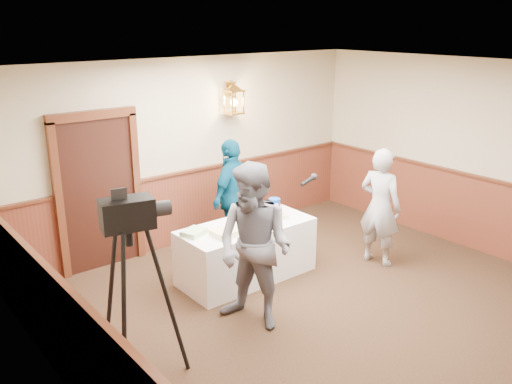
# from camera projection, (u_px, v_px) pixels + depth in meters

# --- Properties ---
(ground) EXTENTS (7.00, 7.00, 0.00)m
(ground) POSITION_uv_depth(u_px,v_px,m) (370.00, 330.00, 6.04)
(ground) COLOR black
(ground) RESTS_ON ground
(room_shell) EXTENTS (6.02, 7.02, 2.81)m
(room_shell) POSITION_uv_depth(u_px,v_px,m) (343.00, 192.00, 5.88)
(room_shell) COLOR #BAAE8B
(room_shell) RESTS_ON ground
(display_table) EXTENTS (1.80, 0.80, 0.75)m
(display_table) POSITION_uv_depth(u_px,v_px,m) (247.00, 251.00, 7.17)
(display_table) COLOR white
(display_table) RESTS_ON ground
(tiered_cake) EXTENTS (0.28, 0.28, 0.28)m
(tiered_cake) POSITION_uv_depth(u_px,v_px,m) (274.00, 211.00, 7.26)
(tiered_cake) COLOR #FCF2C3
(tiered_cake) RESTS_ON display_table
(sheet_cake_yellow) EXTENTS (0.37, 0.29, 0.07)m
(sheet_cake_yellow) POSITION_uv_depth(u_px,v_px,m) (227.00, 232.00, 6.72)
(sheet_cake_yellow) COLOR #FFDF98
(sheet_cake_yellow) RESTS_ON display_table
(sheet_cake_green) EXTENTS (0.35, 0.31, 0.07)m
(sheet_cake_green) POSITION_uv_depth(u_px,v_px,m) (194.00, 232.00, 6.72)
(sheet_cake_green) COLOR #A2D798
(sheet_cake_green) RESTS_ON display_table
(interviewer) EXTENTS (1.64, 1.10, 1.88)m
(interviewer) POSITION_uv_depth(u_px,v_px,m) (255.00, 247.00, 5.90)
(interviewer) COLOR slate
(interviewer) RESTS_ON ground
(baker) EXTENTS (0.51, 0.67, 1.67)m
(baker) POSITION_uv_depth(u_px,v_px,m) (380.00, 207.00, 7.48)
(baker) COLOR #A2A2A8
(baker) RESTS_ON ground
(assistant_p) EXTENTS (1.07, 0.78, 1.69)m
(assistant_p) POSITION_uv_depth(u_px,v_px,m) (232.00, 195.00, 7.94)
(assistant_p) COLOR navy
(assistant_p) RESTS_ON ground
(tv_camera_rig) EXTENTS (0.73, 0.68, 1.85)m
(tv_camera_rig) POSITION_uv_depth(u_px,v_px,m) (134.00, 305.00, 4.92)
(tv_camera_rig) COLOR black
(tv_camera_rig) RESTS_ON ground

